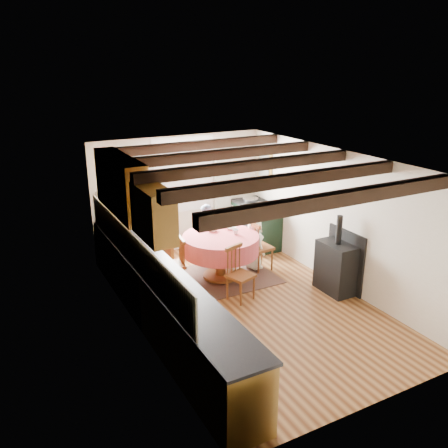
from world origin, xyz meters
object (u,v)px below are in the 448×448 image
aga_range (256,225)px  cup (236,232)px  dining_table (221,257)px  cast_iron_stove (337,254)px  child_far (206,234)px  chair_right (260,246)px  chair_left (173,263)px  child_right (254,243)px  chair_near (241,274)px

aga_range → cup: size_ratio=10.38×
dining_table → cast_iron_stove: (1.50, -1.39, 0.27)m
dining_table → child_far: size_ratio=1.14×
chair_right → child_far: size_ratio=0.80×
aga_range → chair_left: bearing=-156.9°
dining_table → child_right: bearing=6.5°
cast_iron_stove → cup: 1.81m
cast_iron_stove → aga_range: bearing=92.6°
dining_table → chair_left: (-0.90, 0.07, 0.04)m
child_far → child_right: 0.97m
aga_range → child_right: 1.14m
child_far → dining_table: bearing=99.1°
aga_range → cup: aga_range is taller
child_far → child_right: (0.68, -0.69, -0.09)m
aga_range → child_far: (-1.31, -0.26, 0.11)m
child_right → cup: (-0.49, -0.15, 0.36)m
aga_range → cup: (-1.12, -1.10, 0.39)m
dining_table → child_far: 0.80m
chair_right → aga_range: (0.54, 1.04, 0.01)m
aga_range → child_far: child_far is taller
cast_iron_stove → cup: (-1.23, 1.32, 0.19)m
dining_table → chair_left: size_ratio=1.52×
chair_near → child_far: 1.67m
dining_table → aga_range: aga_range is taller
chair_near → chair_left: (-0.81, 0.95, -0.01)m
child_far → child_right: bearing=149.5°
aga_range → cast_iron_stove: (0.11, -2.43, 0.19)m
cast_iron_stove → cup: cast_iron_stove is taller
chair_near → aga_range: 2.42m
chair_left → child_far: size_ratio=0.75×
chair_left → cast_iron_stove: 2.81m
chair_left → child_far: 1.22m
child_right → cup: 0.62m
chair_right → child_right: size_ratio=0.93×
aga_range → cup: 1.62m
dining_table → cup: size_ratio=13.36×
dining_table → chair_near: size_ratio=1.48×
child_right → child_far: bearing=39.8°
chair_left → chair_right: chair_right is taller
aga_range → cast_iron_stove: cast_iron_stove is taller
child_right → chair_near: bearing=134.2°
chair_near → child_right: 1.29m
chair_near → child_far: (0.17, 1.66, 0.14)m
dining_table → child_far: child_far is taller
chair_right → chair_near: bearing=129.0°
aga_range → child_right: size_ratio=1.03×
chair_right → cast_iron_stove: size_ratio=0.70×
chair_near → chair_left: chair_near is taller
aga_range → child_far: bearing=-168.6°
dining_table → cup: 0.54m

